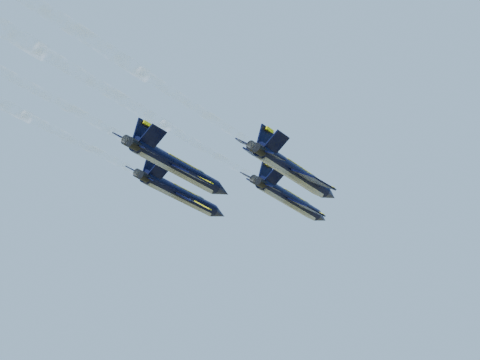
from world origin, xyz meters
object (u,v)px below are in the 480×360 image
(jet_left, at_px, (182,195))
(jet_slot, at_px, (179,168))
(jet_lead, at_px, (291,200))
(jet_right, at_px, (295,172))

(jet_left, distance_m, jet_slot, 14.23)
(jet_lead, xyz_separation_m, jet_right, (4.67, -14.59, 0.00))
(jet_lead, bearing_deg, jet_right, -52.25)
(jet_left, bearing_deg, jet_right, -0.93)
(jet_left, bearing_deg, jet_lead, 52.10)
(jet_lead, distance_m, jet_right, 15.31)
(jet_right, bearing_deg, jet_lead, 127.75)
(jet_lead, relative_size, jet_right, 1.00)
(jet_left, xyz_separation_m, jet_slot, (5.53, -13.11, 0.00))
(jet_lead, relative_size, jet_left, 1.00)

